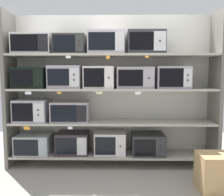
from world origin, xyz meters
TOP-DOWN VIEW (x-y plane):
  - back_panel at (0.00, 0.24)m, footprint 3.14×0.04m
  - upright_left at (-1.50, 0.00)m, footprint 0.05×0.45m
  - upright_right at (1.50, 0.00)m, footprint 0.05×0.45m
  - shelf_0 at (0.00, 0.00)m, footprint 2.94×0.45m
  - microwave_0 at (-1.16, -0.00)m, footprint 0.50×0.42m
  - microwave_1 at (-0.58, -0.00)m, footprint 0.47×0.36m
  - microwave_2 at (-0.03, -0.00)m, footprint 0.45×0.34m
  - microwave_3 at (0.53, -0.00)m, footprint 0.47×0.43m
  - shelf_1 at (0.00, 0.00)m, footprint 2.94×0.45m
  - microwave_4 at (-1.17, -0.00)m, footprint 0.47×0.43m
  - microwave_5 at (-0.61, -0.00)m, footprint 0.53×0.41m
  - price_tag_0 at (-1.18, -0.23)m, footprint 0.09×0.00m
  - price_tag_1 at (-0.58, -0.23)m, footprint 0.06×0.00m
  - shelf_2 at (0.00, 0.00)m, footprint 2.94×0.45m
  - microwave_6 at (-1.18, -0.00)m, footprint 0.46×0.40m
  - microwave_7 at (-0.67, -0.00)m, footprint 0.46×0.39m
  - microwave_8 at (-0.19, -0.00)m, footprint 0.43×0.41m
  - microwave_9 at (0.33, -0.00)m, footprint 0.52×0.37m
  - microwave_10 at (0.87, -0.00)m, footprint 0.47×0.38m
  - price_tag_2 at (-1.15, -0.23)m, footprint 0.09×0.00m
  - price_tag_3 at (-0.72, -0.23)m, footprint 0.05×0.00m
  - price_tag_4 at (-0.17, -0.23)m, footprint 0.09×0.00m
  - price_tag_5 at (0.36, -0.23)m, footprint 0.08×0.00m
  - shelf_3 at (0.00, 0.00)m, footprint 2.94×0.45m
  - microwave_11 at (-1.14, -0.00)m, footprint 0.55×0.35m
  - microwave_12 at (-0.60, -0.00)m, footprint 0.44×0.37m
  - microwave_13 at (-0.08, -0.00)m, footprint 0.51×0.38m
  - microwave_14 at (0.48, -0.00)m, footprint 0.52×0.43m
  - price_tag_6 at (-0.59, -0.23)m, footprint 0.07×0.00m
  - price_tag_7 at (-0.05, -0.23)m, footprint 0.05×0.00m
  - price_tag_8 at (0.47, -0.23)m, footprint 0.05×0.00m
  - shipping_carton at (1.19, -0.78)m, footprint 0.35×0.35m

SIDE VIEW (x-z plane):
  - shelf_0 at x=0.00m, z-range 0.14..0.17m
  - shipping_carton at x=1.19m, z-range 0.00..0.43m
  - microwave_0 at x=-1.16m, z-range 0.17..0.46m
  - microwave_3 at x=0.53m, z-range 0.17..0.47m
  - microwave_1 at x=-0.58m, z-range 0.17..0.49m
  - microwave_2 at x=-0.03m, z-range 0.17..0.49m
  - price_tag_0 at x=-1.18m, z-range 0.58..0.63m
  - price_tag_1 at x=-0.58m, z-range 0.59..0.63m
  - shelf_1 at x=0.00m, z-range 0.63..0.66m
  - microwave_5 at x=-0.61m, z-range 0.66..0.95m
  - microwave_4 at x=-1.17m, z-range 0.66..0.98m
  - price_tag_2 at x=-1.15m, z-range 1.08..1.11m
  - price_tag_5 at x=0.36m, z-range 1.08..1.11m
  - price_tag_4 at x=-0.17m, z-range 1.08..1.11m
  - price_tag_3 at x=-0.72m, z-range 1.08..1.11m
  - back_panel at x=0.00m, z-range 0.00..2.24m
  - upright_left at x=-1.50m, z-range 0.00..2.24m
  - upright_right at x=1.50m, z-range 0.00..2.24m
  - shelf_2 at x=0.00m, z-range 1.12..1.15m
  - microwave_6 at x=-1.18m, z-range 1.15..1.44m
  - microwave_9 at x=0.33m, z-range 1.15..1.45m
  - microwave_10 at x=0.87m, z-range 1.15..1.46m
  - microwave_8 at x=-0.19m, z-range 1.15..1.46m
  - microwave_7 at x=-0.67m, z-range 1.15..1.47m
  - price_tag_7 at x=-0.05m, z-range 1.56..1.60m
  - price_tag_6 at x=-0.59m, z-range 1.56..1.60m
  - price_tag_8 at x=0.47m, z-range 1.57..1.60m
  - shelf_3 at x=0.00m, z-range 1.60..1.63m
  - microwave_12 at x=-0.60m, z-range 1.63..1.91m
  - microwave_11 at x=-1.14m, z-range 1.63..1.93m
  - microwave_14 at x=0.48m, z-range 1.63..1.95m
  - microwave_13 at x=-0.08m, z-range 1.63..1.96m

